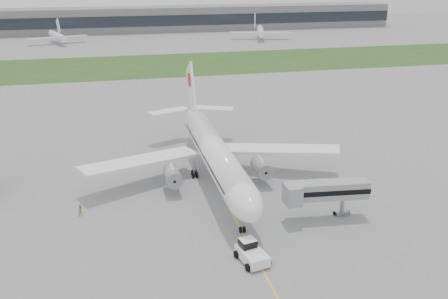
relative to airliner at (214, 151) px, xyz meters
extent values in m
plane|color=#98989B|center=(0.00, -4.87, -5.66)|extent=(600.00, 600.00, 0.00)
cube|color=#2E461A|center=(0.00, 115.13, -5.65)|extent=(600.00, 50.00, 0.02)
cube|color=gray|center=(0.00, 225.13, 1.34)|extent=(320.00, 22.00, 14.00)
cube|color=#222730|center=(0.00, 214.13, 1.34)|extent=(320.00, 0.60, 6.00)
cylinder|color=white|center=(0.00, -0.87, -0.06)|extent=(5.00, 38.00, 5.00)
ellipsoid|color=white|center=(0.00, -20.37, -0.06)|extent=(5.00, 11.00, 5.00)
cube|color=black|center=(0.00, -21.37, 0.84)|extent=(3.20, 1.54, 1.14)
cone|color=white|center=(0.00, 21.13, 0.74)|extent=(5.00, 10.53, 6.16)
cube|color=white|center=(-13.00, 1.13, -1.26)|extent=(22.13, 13.52, 1.70)
cube|color=white|center=(13.00, 1.13, -1.26)|extent=(22.13, 13.52, 1.70)
cylinder|color=gray|center=(-8.00, -3.37, -2.66)|extent=(2.70, 5.20, 2.70)
cylinder|color=gray|center=(8.00, -3.37, -2.66)|extent=(2.70, 5.20, 2.70)
cube|color=white|center=(0.00, 22.63, 5.84)|extent=(0.45, 10.90, 12.76)
cylinder|color=#A41309|center=(0.00, 23.63, 7.84)|extent=(0.60, 3.20, 3.20)
cube|color=white|center=(-5.00, 23.63, 1.14)|extent=(9.54, 6.34, 0.35)
cube|color=white|center=(5.00, 23.63, 1.14)|extent=(9.54, 6.34, 0.35)
cylinder|color=gray|center=(0.00, -19.87, -4.11)|extent=(0.24, 0.24, 3.10)
cylinder|color=black|center=(-3.20, 2.13, -5.11)|extent=(1.40, 1.10, 1.10)
cylinder|color=black|center=(3.20, 2.13, -5.11)|extent=(1.40, 1.10, 1.10)
cube|color=white|center=(-0.76, -27.62, -4.76)|extent=(3.77, 5.53, 1.35)
cube|color=white|center=(-1.02, -26.29, -3.63)|extent=(2.35, 2.17, 1.13)
cube|color=black|center=(-1.02, -26.29, -3.57)|extent=(2.41, 2.24, 0.96)
cylinder|color=black|center=(-2.58, -26.26, -5.15)|extent=(0.59, 1.07, 1.02)
cylinder|color=black|center=(0.40, -25.66, -5.15)|extent=(0.59, 1.07, 1.02)
cylinder|color=black|center=(-1.91, -29.58, -5.15)|extent=(0.59, 1.07, 1.02)
cylinder|color=black|center=(1.07, -28.97, -5.15)|extent=(0.59, 1.07, 1.02)
cube|color=#A0A1A3|center=(13.97, -18.28, -1.01)|extent=(12.72, 3.96, 2.68)
cube|color=black|center=(13.97, -18.28, -1.01)|extent=(12.91, 4.07, 0.80)
cube|color=#A0A1A3|center=(8.10, -18.57, -1.01)|extent=(2.32, 3.04, 3.04)
cylinder|color=gray|center=(16.69, -18.11, -3.96)|extent=(0.63, 0.63, 3.40)
cube|color=gray|center=(16.69, -18.11, -5.35)|extent=(2.26, 1.47, 0.63)
cylinder|color=black|center=(15.53, -17.99, -5.35)|extent=(0.33, 0.65, 0.63)
cylinder|color=black|center=(17.84, -18.23, -5.35)|extent=(0.33, 0.65, 0.63)
cone|color=orange|center=(-0.50, -26.28, -5.42)|extent=(0.35, 0.35, 0.48)
cone|color=orange|center=(0.58, -25.20, -5.37)|extent=(0.42, 0.42, 0.58)
imported|color=#A3D223|center=(-1.61, -23.46, -4.89)|extent=(0.67, 0.59, 1.55)
imported|color=#97D824|center=(-23.28, -8.82, -4.75)|extent=(1.13, 1.09, 1.83)
camera|label=1|loc=(-17.51, -82.21, 31.25)|focal=40.00mm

